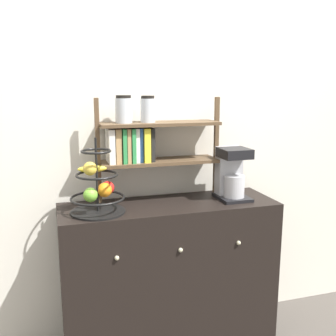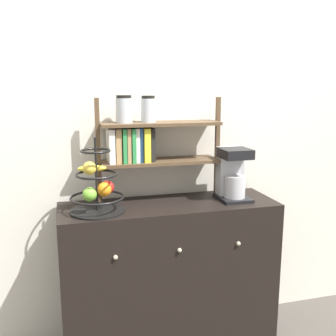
# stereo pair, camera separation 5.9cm
# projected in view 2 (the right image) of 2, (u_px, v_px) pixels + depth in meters

# --- Properties ---
(wall_back) EXTENTS (7.00, 0.05, 2.60)m
(wall_back) POSITION_uv_depth(u_px,v_px,m) (158.00, 125.00, 2.34)
(wall_back) COLOR silver
(wall_back) RESTS_ON ground_plane
(sideboard) EXTENTS (1.22, 0.41, 0.88)m
(sideboard) POSITION_uv_depth(u_px,v_px,m) (169.00, 276.00, 2.29)
(sideboard) COLOR black
(sideboard) RESTS_ON ground_plane
(coffee_maker) EXTENTS (0.17, 0.21, 0.30)m
(coffee_maker) POSITION_uv_depth(u_px,v_px,m) (232.00, 174.00, 2.27)
(coffee_maker) COLOR black
(coffee_maker) RESTS_ON sideboard
(fruit_stand) EXTENTS (0.28, 0.28, 0.39)m
(fruit_stand) POSITION_uv_depth(u_px,v_px,m) (97.00, 188.00, 2.03)
(fruit_stand) COLOR black
(fruit_stand) RESTS_ON sideboard
(shelf_hutch) EXTENTS (0.72, 0.20, 0.60)m
(shelf_hutch) POSITION_uv_depth(u_px,v_px,m) (143.00, 139.00, 2.20)
(shelf_hutch) COLOR brown
(shelf_hutch) RESTS_ON sideboard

